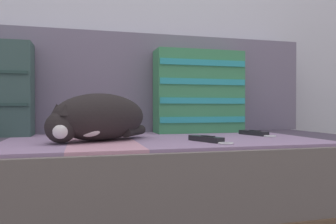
{
  "coord_description": "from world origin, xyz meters",
  "views": [
    {
      "loc": [
        -0.18,
        -1.12,
        0.51
      ],
      "look_at": [
        0.13,
        0.06,
        0.5
      ],
      "focal_mm": 35.0,
      "sensor_mm": 36.0,
      "label": 1
    }
  ],
  "objects_px": {
    "couch": "(130,190)",
    "game_remote_far": "(207,139)",
    "sleeping_cat": "(98,118)",
    "game_remote_near": "(255,133)",
    "throw_pillow_striped": "(199,92)"
  },
  "relations": [
    {
      "from": "couch",
      "to": "throw_pillow_striped",
      "type": "xyz_separation_m",
      "value": [
        0.35,
        0.19,
        0.39
      ]
    },
    {
      "from": "sleeping_cat",
      "to": "game_remote_near",
      "type": "bearing_deg",
      "value": 6.92
    },
    {
      "from": "game_remote_near",
      "to": "game_remote_far",
      "type": "xyz_separation_m",
      "value": [
        -0.29,
        -0.2,
        -0.0
      ]
    },
    {
      "from": "throw_pillow_striped",
      "to": "game_remote_far",
      "type": "bearing_deg",
      "value": -106.21
    },
    {
      "from": "game_remote_far",
      "to": "throw_pillow_striped",
      "type": "bearing_deg",
      "value": 73.79
    },
    {
      "from": "throw_pillow_striped",
      "to": "game_remote_far",
      "type": "relative_size",
      "value": 2.14
    },
    {
      "from": "throw_pillow_striped",
      "to": "game_remote_near",
      "type": "bearing_deg",
      "value": -50.56
    },
    {
      "from": "couch",
      "to": "game_remote_far",
      "type": "xyz_separation_m",
      "value": [
        0.23,
        -0.22,
        0.21
      ]
    },
    {
      "from": "couch",
      "to": "sleeping_cat",
      "type": "bearing_deg",
      "value": -142.95
    },
    {
      "from": "couch",
      "to": "sleeping_cat",
      "type": "height_order",
      "value": "sleeping_cat"
    },
    {
      "from": "throw_pillow_striped",
      "to": "game_remote_near",
      "type": "relative_size",
      "value": 2.08
    },
    {
      "from": "throw_pillow_striped",
      "to": "game_remote_near",
      "type": "distance_m",
      "value": 0.33
    },
    {
      "from": "couch",
      "to": "game_remote_far",
      "type": "relative_size",
      "value": 9.86
    },
    {
      "from": "couch",
      "to": "sleeping_cat",
      "type": "distance_m",
      "value": 0.32
    },
    {
      "from": "sleeping_cat",
      "to": "game_remote_near",
      "type": "xyz_separation_m",
      "value": [
        0.65,
        0.08,
        -0.07
      ]
    }
  ]
}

